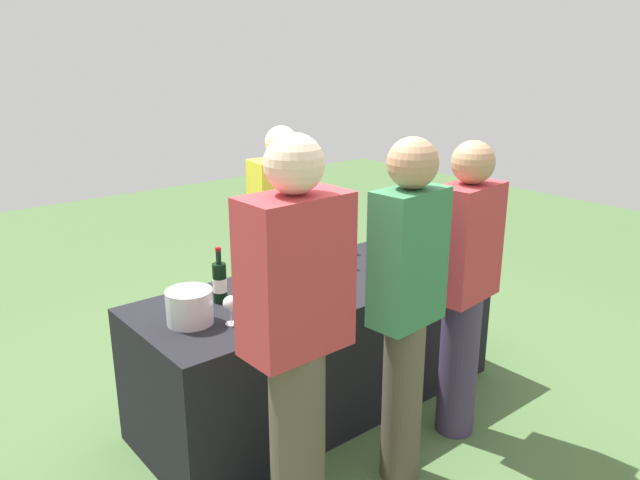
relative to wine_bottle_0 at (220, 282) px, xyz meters
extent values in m
plane|color=#476638|center=(0.57, -0.12, -0.86)|extent=(12.00, 12.00, 0.00)
cube|color=black|center=(0.57, -0.12, -0.48)|extent=(2.10, 0.79, 0.75)
cylinder|color=black|center=(0.00, 0.00, 0.00)|extent=(0.07, 0.07, 0.21)
cylinder|color=black|center=(0.00, 0.00, 0.14)|extent=(0.03, 0.03, 0.07)
cylinder|color=maroon|center=(0.00, 0.00, 0.18)|extent=(0.03, 0.03, 0.02)
cylinder|color=silver|center=(0.00, 0.00, -0.01)|extent=(0.07, 0.07, 0.07)
cylinder|color=black|center=(0.34, 0.00, 0.00)|extent=(0.07, 0.07, 0.22)
cylinder|color=black|center=(0.34, 0.00, 0.15)|extent=(0.03, 0.03, 0.08)
cylinder|color=black|center=(0.34, 0.00, 0.20)|extent=(0.03, 0.03, 0.02)
cylinder|color=silver|center=(0.34, 0.00, -0.01)|extent=(0.07, 0.07, 0.08)
cylinder|color=black|center=(0.58, 0.03, 0.00)|extent=(0.07, 0.07, 0.21)
cylinder|color=black|center=(0.58, 0.03, 0.14)|extent=(0.03, 0.03, 0.07)
cylinder|color=gold|center=(0.58, 0.03, 0.18)|extent=(0.03, 0.03, 0.02)
cylinder|color=silver|center=(0.58, 0.03, -0.01)|extent=(0.07, 0.07, 0.07)
cylinder|color=black|center=(0.81, 0.07, 0.01)|extent=(0.07, 0.07, 0.23)
cylinder|color=black|center=(0.81, 0.07, 0.16)|extent=(0.03, 0.03, 0.08)
cylinder|color=black|center=(0.81, 0.07, 0.21)|extent=(0.03, 0.03, 0.02)
cylinder|color=silver|center=(0.81, 0.07, 0.00)|extent=(0.07, 0.07, 0.08)
cylinder|color=silver|center=(-0.19, -0.19, -0.11)|extent=(0.06, 0.06, 0.00)
cylinder|color=silver|center=(-0.19, -0.19, -0.07)|extent=(0.01, 0.01, 0.07)
sphere|color=silver|center=(-0.19, -0.19, 0.00)|extent=(0.07, 0.07, 0.07)
cylinder|color=silver|center=(-0.10, -0.27, -0.11)|extent=(0.06, 0.06, 0.00)
cylinder|color=silver|center=(-0.10, -0.27, -0.07)|extent=(0.01, 0.01, 0.07)
sphere|color=silver|center=(-0.10, -0.27, 0.00)|extent=(0.07, 0.07, 0.07)
cylinder|color=silver|center=(0.05, -0.33, -0.11)|extent=(0.06, 0.06, 0.00)
cylinder|color=silver|center=(0.05, -0.33, -0.06)|extent=(0.01, 0.01, 0.08)
sphere|color=silver|center=(0.05, -0.33, 0.00)|extent=(0.06, 0.06, 0.06)
sphere|color=#590C19|center=(0.05, -0.33, -0.01)|extent=(0.04, 0.04, 0.04)
cylinder|color=silver|center=(0.34, -0.24, -0.11)|extent=(0.07, 0.07, 0.00)
cylinder|color=silver|center=(0.34, -0.24, -0.06)|extent=(0.01, 0.01, 0.08)
sphere|color=silver|center=(0.34, -0.24, 0.01)|extent=(0.07, 0.07, 0.07)
sphere|color=#590C19|center=(0.34, -0.24, -0.01)|extent=(0.04, 0.04, 0.04)
cylinder|color=silver|center=(1.15, -0.31, -0.11)|extent=(0.06, 0.06, 0.00)
cylinder|color=silver|center=(1.15, -0.31, -0.07)|extent=(0.01, 0.01, 0.07)
sphere|color=silver|center=(1.15, -0.31, 0.00)|extent=(0.07, 0.07, 0.07)
cylinder|color=silver|center=(-0.24, -0.13, -0.03)|extent=(0.22, 0.22, 0.17)
cylinder|color=black|center=(0.79, 0.53, -0.48)|extent=(0.22, 0.22, 0.76)
cube|color=yellow|center=(0.79, 0.53, 0.19)|extent=(0.42, 0.26, 0.57)
sphere|color=beige|center=(0.79, 0.53, 0.58)|extent=(0.21, 0.21, 0.21)
cylinder|color=brown|center=(-0.13, -0.81, -0.43)|extent=(0.24, 0.24, 0.85)
cube|color=#B23338|center=(-0.13, -0.81, 0.31)|extent=(0.43, 0.24, 0.63)
sphere|color=beige|center=(-0.13, -0.81, 0.74)|extent=(0.23, 0.23, 0.23)
cylinder|color=brown|center=(0.45, -0.87, -0.45)|extent=(0.19, 0.19, 0.82)
cube|color=#337247|center=(0.45, -0.87, 0.27)|extent=(0.36, 0.22, 0.61)
sphere|color=tan|center=(0.45, -0.87, 0.68)|extent=(0.22, 0.22, 0.22)
cylinder|color=#3F3351|center=(0.96, -0.80, -0.47)|extent=(0.20, 0.20, 0.78)
cube|color=#B23338|center=(0.96, -0.80, 0.22)|extent=(0.39, 0.25, 0.59)
sphere|color=tan|center=(0.96, -0.80, 0.62)|extent=(0.21, 0.21, 0.21)
camera|label=1|loc=(-1.48, -2.61, 1.14)|focal=34.90mm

